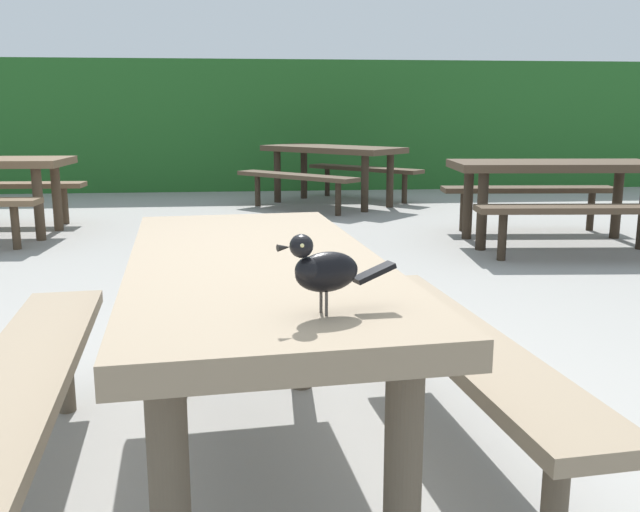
{
  "coord_description": "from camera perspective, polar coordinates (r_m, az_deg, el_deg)",
  "views": [
    {
      "loc": [
        -0.11,
        -2.09,
        1.18
      ],
      "look_at": [
        0.06,
        -0.46,
        0.84
      ],
      "focal_mm": 39.03,
      "sensor_mm": 36.0,
      "label": 1
    }
  ],
  "objects": [
    {
      "name": "bird_grackle",
      "position": [
        1.53,
        0.21,
        -1.08
      ],
      "size": [
        0.28,
        0.13,
        0.18
      ],
      "color": "black",
      "rests_on": "picnic_table_foreground"
    },
    {
      "name": "hedge_wall",
      "position": [
        11.53,
        -5.3,
        10.67
      ],
      "size": [
        28.0,
        2.25,
        1.91
      ],
      "primitive_type": "cube",
      "color": "#235B23",
      "rests_on": "ground"
    },
    {
      "name": "picnic_table_mid_left",
      "position": [
        6.56,
        18.65,
        5.74
      ],
      "size": [
        1.85,
        1.81,
        0.74
      ],
      "color": "#473828",
      "rests_on": "ground"
    },
    {
      "name": "picnic_table_mid_right",
      "position": [
        8.87,
        1.01,
        7.79
      ],
      "size": [
        2.4,
        2.4,
        0.74
      ],
      "color": "#473828",
      "rests_on": "ground"
    },
    {
      "name": "ground_plane",
      "position": [
        2.41,
        -2.58,
        -17.64
      ],
      "size": [
        60.0,
        60.0,
        0.0
      ],
      "primitive_type": "plane",
      "color": "gray"
    },
    {
      "name": "picnic_table_foreground",
      "position": [
        2.22,
        -5.32,
        -4.66
      ],
      "size": [
        1.84,
        1.87,
        0.74
      ],
      "color": "#84725B",
      "rests_on": "ground"
    }
  ]
}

